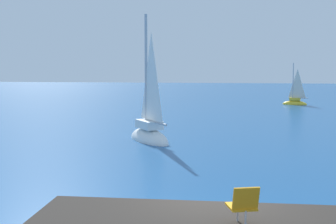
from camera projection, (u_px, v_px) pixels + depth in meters
sailboat_near at (149, 133)px, 23.39m from camera, size 3.04×3.73×6.94m
sailboat_far at (295, 102)px, 43.55m from camera, size 2.36×1.32×4.27m
beach_chair at (243, 204)px, 8.50m from camera, size 0.62×0.70×0.80m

